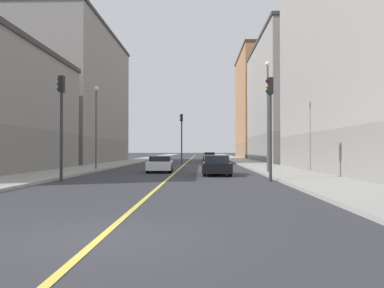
{
  "coord_description": "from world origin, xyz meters",
  "views": [
    {
      "loc": [
        1.97,
        -7.31,
        1.72
      ],
      "look_at": [
        0.57,
        49.81,
        2.6
      ],
      "focal_mm": 35.21,
      "sensor_mm": 36.0,
      "label": 1
    }
  ],
  "objects_px": {
    "street_lamp_left_near": "(268,106)",
    "car_white": "(160,164)",
    "traffic_light_median_far": "(182,132)",
    "street_lamp_right_near": "(96,118)",
    "building_left_near": "(380,3)",
    "building_left_mid": "(288,101)",
    "building_right_midblock": "(78,97)",
    "traffic_light_right_near": "(61,113)",
    "building_left_far": "(261,106)",
    "traffic_light_left_near": "(270,114)",
    "car_maroon": "(209,157)",
    "car_black": "(216,165)"
  },
  "relations": [
    {
      "from": "building_left_near",
      "to": "car_white",
      "type": "height_order",
      "value": "building_left_near"
    },
    {
      "from": "building_right_midblock",
      "to": "street_lamp_left_near",
      "type": "distance_m",
      "value": 31.66
    },
    {
      "from": "traffic_light_right_near",
      "to": "street_lamp_right_near",
      "type": "bearing_deg",
      "value": 95.42
    },
    {
      "from": "car_maroon",
      "to": "car_white",
      "type": "distance_m",
      "value": 27.93
    },
    {
      "from": "building_left_far",
      "to": "car_white",
      "type": "xyz_separation_m",
      "value": [
        -15.77,
        -50.32,
        -10.4
      ]
    },
    {
      "from": "traffic_light_left_near",
      "to": "street_lamp_right_near",
      "type": "distance_m",
      "value": 16.19
    },
    {
      "from": "building_left_near",
      "to": "building_left_mid",
      "type": "bearing_deg",
      "value": 90.0
    },
    {
      "from": "building_left_far",
      "to": "street_lamp_right_near",
      "type": "height_order",
      "value": "building_left_far"
    },
    {
      "from": "traffic_light_right_near",
      "to": "traffic_light_median_far",
      "type": "height_order",
      "value": "traffic_light_median_far"
    },
    {
      "from": "building_left_far",
      "to": "traffic_light_left_near",
      "type": "bearing_deg",
      "value": -98.56
    },
    {
      "from": "building_right_midblock",
      "to": "traffic_light_median_far",
      "type": "distance_m",
      "value": 15.31
    },
    {
      "from": "street_lamp_left_near",
      "to": "traffic_light_left_near",
      "type": "bearing_deg",
      "value": -98.97
    },
    {
      "from": "street_lamp_right_near",
      "to": "car_maroon",
      "type": "relative_size",
      "value": 1.56
    },
    {
      "from": "traffic_light_right_near",
      "to": "car_black",
      "type": "xyz_separation_m",
      "value": [
        8.72,
        5.27,
        -3.11
      ]
    },
    {
      "from": "traffic_light_median_far",
      "to": "street_lamp_left_near",
      "type": "height_order",
      "value": "street_lamp_left_near"
    },
    {
      "from": "building_left_near",
      "to": "building_left_mid",
      "type": "distance_m",
      "value": 28.16
    },
    {
      "from": "building_left_near",
      "to": "traffic_light_median_far",
      "type": "bearing_deg",
      "value": 127.12
    },
    {
      "from": "building_left_mid",
      "to": "traffic_light_left_near",
      "type": "height_order",
      "value": "building_left_mid"
    },
    {
      "from": "building_left_near",
      "to": "building_left_far",
      "type": "bearing_deg",
      "value": 90.0
    },
    {
      "from": "building_left_mid",
      "to": "car_white",
      "type": "distance_m",
      "value": 31.09
    },
    {
      "from": "traffic_light_median_far",
      "to": "street_lamp_left_near",
      "type": "bearing_deg",
      "value": -69.86
    },
    {
      "from": "building_left_far",
      "to": "traffic_light_median_far",
      "type": "bearing_deg",
      "value": -114.55
    },
    {
      "from": "building_left_near",
      "to": "car_white",
      "type": "relative_size",
      "value": 5.46
    },
    {
      "from": "car_white",
      "to": "street_lamp_right_near",
      "type": "bearing_deg",
      "value": 162.3
    },
    {
      "from": "traffic_light_median_far",
      "to": "street_lamp_right_near",
      "type": "xyz_separation_m",
      "value": [
        -6.25,
        -15.66,
        0.35
      ]
    },
    {
      "from": "building_right_midblock",
      "to": "street_lamp_left_near",
      "type": "height_order",
      "value": "building_right_midblock"
    },
    {
      "from": "building_left_far",
      "to": "car_white",
      "type": "distance_m",
      "value": 53.75
    },
    {
      "from": "traffic_light_median_far",
      "to": "street_lamp_right_near",
      "type": "distance_m",
      "value": 16.86
    },
    {
      "from": "building_left_mid",
      "to": "traffic_light_median_far",
      "type": "xyz_separation_m",
      "value": [
        -15.03,
        -8.11,
        -4.79
      ]
    },
    {
      "from": "building_left_near",
      "to": "building_right_midblock",
      "type": "relative_size",
      "value": 1.02
    },
    {
      "from": "car_black",
      "to": "car_maroon",
      "type": "relative_size",
      "value": 1.05
    },
    {
      "from": "building_left_mid",
      "to": "street_lamp_left_near",
      "type": "distance_m",
      "value": 29.04
    },
    {
      "from": "traffic_light_left_near",
      "to": "traffic_light_median_far",
      "type": "xyz_separation_m",
      "value": [
        -6.16,
        26.03,
        0.29
      ]
    },
    {
      "from": "building_left_mid",
      "to": "building_left_near",
      "type": "bearing_deg",
      "value": -90.0
    },
    {
      "from": "street_lamp_left_near",
      "to": "street_lamp_right_near",
      "type": "xyz_separation_m",
      "value": [
        -13.43,
        3.93,
        -0.57
      ]
    },
    {
      "from": "traffic_light_right_near",
      "to": "street_lamp_left_near",
      "type": "height_order",
      "value": "street_lamp_left_near"
    },
    {
      "from": "building_left_near",
      "to": "traffic_light_right_near",
      "type": "height_order",
      "value": "building_left_near"
    },
    {
      "from": "building_right_midblock",
      "to": "street_lamp_right_near",
      "type": "xyz_separation_m",
      "value": [
        7.85,
        -19.18,
        -4.49
      ]
    },
    {
      "from": "street_lamp_right_near",
      "to": "car_white",
      "type": "height_order",
      "value": "street_lamp_right_near"
    },
    {
      "from": "street_lamp_left_near",
      "to": "car_white",
      "type": "bearing_deg",
      "value": 164.69
    },
    {
      "from": "building_left_mid",
      "to": "building_left_far",
      "type": "bearing_deg",
      "value": 90.0
    },
    {
      "from": "building_right_midblock",
      "to": "car_maroon",
      "type": "height_order",
      "value": "building_right_midblock"
    },
    {
      "from": "street_lamp_left_near",
      "to": "street_lamp_right_near",
      "type": "relative_size",
      "value": 1.16
    },
    {
      "from": "building_left_near",
      "to": "traffic_light_right_near",
      "type": "xyz_separation_m",
      "value": [
        -20.29,
        -6.17,
        -8.26
      ]
    },
    {
      "from": "street_lamp_left_near",
      "to": "car_white",
      "type": "distance_m",
      "value": 9.26
    },
    {
      "from": "building_right_midblock",
      "to": "street_lamp_left_near",
      "type": "xyz_separation_m",
      "value": [
        21.28,
        -23.11,
        -3.92
      ]
    },
    {
      "from": "car_black",
      "to": "street_lamp_left_near",
      "type": "bearing_deg",
      "value": 17.45
    },
    {
      "from": "building_left_far",
      "to": "car_white",
      "type": "height_order",
      "value": "building_left_far"
    },
    {
      "from": "building_left_mid",
      "to": "traffic_light_right_near",
      "type": "relative_size",
      "value": 4.16
    },
    {
      "from": "building_right_midblock",
      "to": "car_white",
      "type": "height_order",
      "value": "building_right_midblock"
    }
  ]
}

